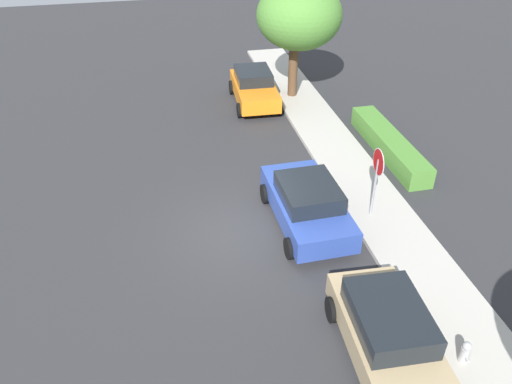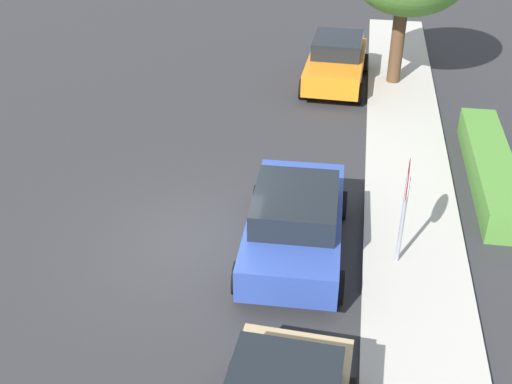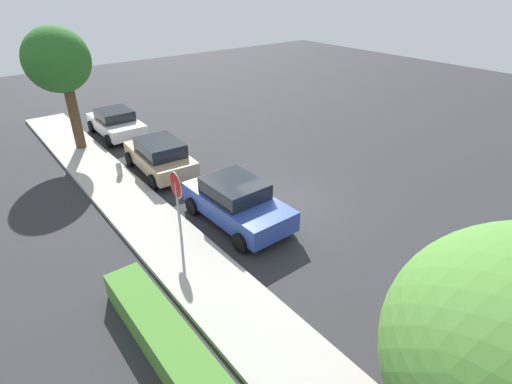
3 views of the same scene
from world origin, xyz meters
name	(u,v)px [view 2 (image 2 of 3)]	position (x,y,z in m)	size (l,w,h in m)	color
ground_plane	(198,243)	(0.00, 0.00, 0.00)	(60.00, 60.00, 0.00)	#2D2D30
sidewalk_curb	(415,261)	(0.00, 4.49, 0.07)	(32.00, 2.08, 0.14)	#B2ADA3
stop_sign	(406,195)	(0.11, 4.12, 1.69)	(0.83, 0.08, 2.45)	gray
parked_car_blue	(295,222)	(-0.01, 2.03, 0.77)	(4.15, 2.15, 1.52)	#2D479E
parked_car_orange	(336,62)	(-9.19, 2.37, 0.76)	(3.89, 2.08, 1.50)	orange
front_yard_hedge	(490,168)	(-3.60, 6.42, 0.37)	(5.34, 0.91, 0.74)	#4C8433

